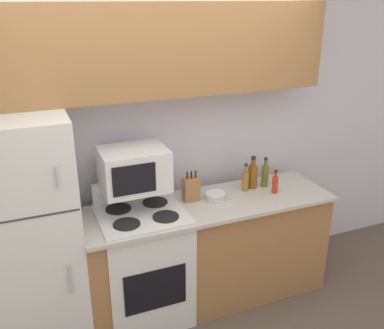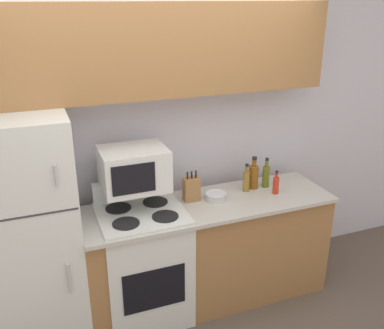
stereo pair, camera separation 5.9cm
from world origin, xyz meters
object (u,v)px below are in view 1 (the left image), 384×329
object	(u,v)px
bowl	(215,196)
bottle_vinegar	(245,180)
bottle_olive_oil	(265,175)
refrigerator	(30,236)
microwave	(134,169)
knife_block	(191,189)
bottle_whiskey	(253,175)
stove	(144,264)
bottle_hot_sauce	(275,184)

from	to	relation	value
bowl	bottle_vinegar	world-z (taller)	bottle_vinegar
bottle_olive_oil	refrigerator	bearing A→B (deg)	-178.89
bottle_olive_oil	microwave	bearing A→B (deg)	-179.17
knife_block	bottle_whiskey	xyz separation A→B (m)	(0.57, 0.03, 0.01)
bowl	bottle_vinegar	distance (m)	0.32
stove	microwave	distance (m)	0.78
stove	bottle_whiskey	world-z (taller)	bottle_whiskey
refrigerator	microwave	bearing A→B (deg)	1.52
bottle_olive_oil	bottle_whiskey	xyz separation A→B (m)	(-0.11, 0.01, 0.01)
stove	bottle_hot_sauce	distance (m)	1.24
bowl	stove	bearing A→B (deg)	-177.83
refrigerator	microwave	size ratio (longest dim) A/B	3.63
knife_block	bottle_olive_oil	world-z (taller)	bottle_olive_oil
bottle_vinegar	bottle_hot_sauce	world-z (taller)	bottle_vinegar
microwave	bottle_olive_oil	bearing A→B (deg)	0.83
refrigerator	bottle_vinegar	distance (m)	1.72
knife_block	refrigerator	bearing A→B (deg)	-179.06
refrigerator	bottle_whiskey	xyz separation A→B (m)	(1.80, 0.05, 0.15)
bottle_vinegar	bottle_hot_sauce	bearing A→B (deg)	-32.93
microwave	bowl	distance (m)	0.71
refrigerator	knife_block	distance (m)	1.23
knife_block	bottle_olive_oil	distance (m)	0.69
knife_block	bottle_whiskey	distance (m)	0.57
refrigerator	stove	xyz separation A→B (m)	(0.79, -0.07, -0.39)
bottle_vinegar	bottle_whiskey	distance (m)	0.09
bottle_olive_oil	bottle_vinegar	xyz separation A→B (m)	(-0.20, -0.02, -0.01)
microwave	stove	bearing A→B (deg)	-78.65
bowl	bottle_hot_sauce	distance (m)	0.52
bottle_hot_sauce	bottle_whiskey	bearing A→B (deg)	126.37
knife_block	bowl	xyz separation A→B (m)	(0.18, -0.07, -0.07)
bottle_hot_sauce	refrigerator	bearing A→B (deg)	176.67
microwave	bottle_vinegar	bearing A→B (deg)	0.02
stove	bowl	xyz separation A→B (m)	(0.62, 0.02, 0.47)
bottle_olive_oil	bottle_vinegar	size ratio (longest dim) A/B	1.08
stove	bottle_vinegar	world-z (taller)	bottle_vinegar
knife_block	bowl	size ratio (longest dim) A/B	1.50
bottle_whiskey	microwave	bearing A→B (deg)	-178.29
refrigerator	knife_block	bearing A→B (deg)	0.94
stove	knife_block	bearing A→B (deg)	11.65
refrigerator	bottle_hot_sauce	size ratio (longest dim) A/B	8.73
stove	knife_block	world-z (taller)	knife_block
knife_block	bottle_hot_sauce	distance (m)	0.71
refrigerator	stove	size ratio (longest dim) A/B	1.60
bottle_olive_oil	bottle_whiskey	size ratio (longest dim) A/B	0.93
bottle_olive_oil	stove	bearing A→B (deg)	-174.57
bottle_olive_oil	bottle_vinegar	world-z (taller)	bottle_olive_oil
knife_block	bottle_hot_sauce	size ratio (longest dim) A/B	1.26
microwave	bottle_whiskey	distance (m)	1.05
stove	bottle_vinegar	size ratio (longest dim) A/B	4.55
microwave	bottle_hot_sauce	xyz separation A→B (m)	(1.15, -0.13, -0.26)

